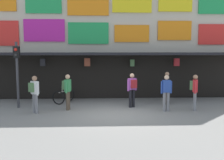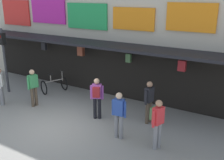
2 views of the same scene
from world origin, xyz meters
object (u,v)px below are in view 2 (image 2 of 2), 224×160
Objects in this scene: pedestrian_in_blue at (97,96)px; pedestrian_in_green at (157,120)px; bicycle_parked at (54,85)px; pedestrian_in_red at (33,85)px; pedestrian_in_purple at (119,113)px; pedestrian_in_yellow at (0,84)px; pedestrian_in_white at (149,100)px; traffic_light_near at (3,50)px.

pedestrian_in_green is at bearing -15.36° from pedestrian_in_blue.
pedestrian_in_red is (0.40, -1.74, 0.59)m from bicycle_parked.
pedestrian_in_red reaches higher than bicycle_parked.
pedestrian_in_yellow is (-5.97, -0.14, 0.04)m from pedestrian_in_purple.
pedestrian_in_purple is 1.00× the size of pedestrian_in_white.
traffic_light_near reaches higher than pedestrian_in_white.
pedestrian_in_green and pedestrian_in_blue have the same top height.
pedestrian_in_blue is (3.51, -1.36, 0.59)m from bicycle_parked.
pedestrian_in_red is at bearing -77.05° from bicycle_parked.
pedestrian_in_red is at bearing 24.02° from pedestrian_in_yellow.
pedestrian_in_purple is at bearing -30.22° from pedestrian_in_blue.
pedestrian_in_green is at bearing -18.63° from bicycle_parked.
pedestrian_in_white is (-0.93, 1.49, -0.04)m from pedestrian_in_green.
traffic_light_near is at bearing -176.02° from pedestrian_in_white.
bicycle_parked is 0.80× the size of pedestrian_in_blue.
pedestrian_in_white reaches higher than bicycle_parked.
bicycle_parked is 2.62m from pedestrian_in_yellow.
pedestrian_in_red is 5.11m from pedestrian_in_white.
pedestrian_in_red is 3.13m from pedestrian_in_blue.
traffic_light_near is at bearing 166.74° from pedestrian_in_red.
pedestrian_in_white and pedestrian_in_blue have the same top height.
pedestrian_in_green and pedestrian_in_yellow have the same top height.
pedestrian_in_yellow is at bearing -112.76° from bicycle_parked.
pedestrian_in_white is 2.02m from pedestrian_in_blue.
pedestrian_in_white is (6.38, 1.72, -0.04)m from pedestrian_in_yellow.
pedestrian_in_purple and pedestrian_in_blue have the same top height.
pedestrian_in_blue is at bearing 149.78° from pedestrian_in_purple.
pedestrian_in_blue is (5.57, -0.20, -1.16)m from traffic_light_near.
pedestrian_in_yellow is at bearing -178.25° from pedestrian_in_green.
pedestrian_in_green is (6.32, -2.13, 0.59)m from bicycle_parked.
pedestrian_in_red is at bearing 176.18° from pedestrian_in_green.
pedestrian_in_white is at bearing 3.98° from traffic_light_near.
pedestrian_in_red is 1.00× the size of pedestrian_in_blue.
pedestrian_in_white is (0.42, 1.58, 0.00)m from pedestrian_in_purple.
pedestrian_in_yellow is at bearing -164.94° from pedestrian_in_white.
bicycle_parked is 6.70m from pedestrian_in_green.
pedestrian_in_blue is (-1.47, 0.86, 0.04)m from pedestrian_in_purple.
pedestrian_in_purple is 1.00× the size of pedestrian_in_yellow.
bicycle_parked is (2.06, 1.16, -1.75)m from traffic_light_near.
pedestrian_in_white is at bearing 121.86° from pedestrian_in_green.
pedestrian_in_green is 1.00× the size of pedestrian_in_blue.
traffic_light_near is 1.90× the size of pedestrian_in_yellow.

